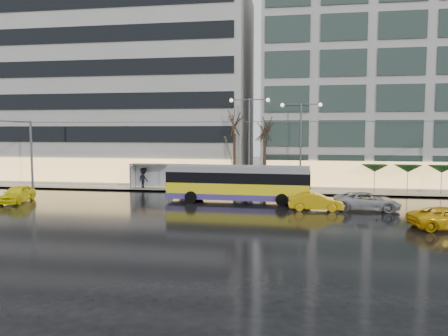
% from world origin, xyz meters
% --- Properties ---
extents(ground, '(140.00, 140.00, 0.00)m').
position_xyz_m(ground, '(0.00, 0.00, 0.00)').
color(ground, black).
rests_on(ground, ground).
extents(sidewalk, '(80.00, 10.00, 0.15)m').
position_xyz_m(sidewalk, '(2.00, 14.00, 0.07)').
color(sidewalk, gray).
rests_on(sidewalk, ground).
extents(kerb, '(80.00, 0.10, 0.15)m').
position_xyz_m(kerb, '(2.00, 9.05, 0.07)').
color(kerb, slate).
rests_on(kerb, ground).
extents(building_left, '(34.00, 14.00, 22.00)m').
position_xyz_m(building_left, '(-16.00, 19.00, 11.15)').
color(building_left, '#A5A29E').
rests_on(building_left, sidewalk).
extents(building_right, '(32.00, 14.00, 25.00)m').
position_xyz_m(building_right, '(19.00, 19.00, 12.65)').
color(building_right, '#A5A29E').
rests_on(building_right, sidewalk).
extents(trolleybus, '(12.07, 4.86, 5.56)m').
position_xyz_m(trolleybus, '(1.75, 4.08, 1.50)').
color(trolleybus, yellow).
rests_on(trolleybus, ground).
extents(catenary, '(42.24, 5.12, 7.00)m').
position_xyz_m(catenary, '(1.00, 7.94, 4.25)').
color(catenary, '#595B60').
rests_on(catenary, ground).
extents(bus_shelter, '(4.20, 1.60, 2.51)m').
position_xyz_m(bus_shelter, '(-8.38, 10.69, 1.96)').
color(bus_shelter, '#595B60').
rests_on(bus_shelter, sidewalk).
extents(street_lamp_near, '(3.96, 0.36, 9.03)m').
position_xyz_m(street_lamp_near, '(2.00, 10.80, 5.99)').
color(street_lamp_near, '#595B60').
rests_on(street_lamp_near, sidewalk).
extents(street_lamp_far, '(3.96, 0.36, 8.53)m').
position_xyz_m(street_lamp_far, '(7.00, 10.80, 5.71)').
color(street_lamp_far, '#595B60').
rests_on(street_lamp_far, sidewalk).
extents(tree_a, '(3.20, 3.20, 8.40)m').
position_xyz_m(tree_a, '(0.50, 11.00, 7.09)').
color(tree_a, black).
rests_on(tree_a, sidewalk).
extents(tree_b, '(3.20, 3.20, 7.70)m').
position_xyz_m(tree_b, '(3.50, 11.20, 6.40)').
color(tree_b, black).
rests_on(tree_b, sidewalk).
extents(parasol_a, '(2.50, 2.50, 2.65)m').
position_xyz_m(parasol_a, '(14.00, 11.00, 2.45)').
color(parasol_a, '#595B60').
rests_on(parasol_a, sidewalk).
extents(parasol_b, '(2.50, 2.50, 2.65)m').
position_xyz_m(parasol_b, '(17.00, 11.00, 2.45)').
color(parasol_b, '#595B60').
rests_on(parasol_b, sidewalk).
extents(parasol_c, '(2.50, 2.50, 2.65)m').
position_xyz_m(parasol_c, '(20.00, 11.00, 2.45)').
color(parasol_c, '#595B60').
rests_on(parasol_c, sidewalk).
extents(taxi_a, '(2.31, 4.39, 1.43)m').
position_xyz_m(taxi_a, '(-16.55, 0.97, 0.71)').
color(taxi_a, '#FCED0D').
rests_on(taxi_a, ground).
extents(taxi_b, '(4.09, 1.51, 1.34)m').
position_xyz_m(taxi_b, '(8.04, 1.18, 0.67)').
color(taxi_b, '#D0A00A').
rests_on(taxi_b, ground).
extents(sedan_silver, '(5.09, 2.60, 1.38)m').
position_xyz_m(sedan_silver, '(11.89, 1.84, 0.69)').
color(sedan_silver, '#9E9EA2').
rests_on(sedan_silver, ground).
extents(pedestrian_a, '(1.28, 1.29, 2.19)m').
position_xyz_m(pedestrian_a, '(-4.57, 10.89, 1.64)').
color(pedestrian_a, black).
rests_on(pedestrian_a, sidewalk).
extents(pedestrian_b, '(0.83, 0.67, 1.61)m').
position_xyz_m(pedestrian_b, '(-4.74, 10.00, 0.95)').
color(pedestrian_b, black).
rests_on(pedestrian_b, sidewalk).
extents(pedestrian_c, '(1.45, 1.26, 2.11)m').
position_xyz_m(pedestrian_c, '(-8.90, 10.58, 1.29)').
color(pedestrian_c, black).
rests_on(pedestrian_c, sidewalk).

